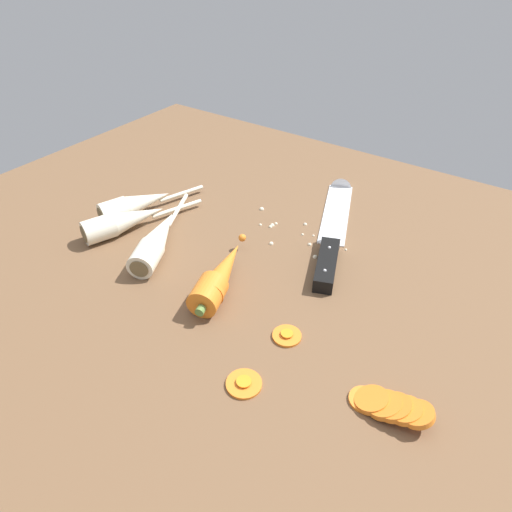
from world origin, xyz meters
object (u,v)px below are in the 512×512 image
at_px(parsnip_front, 125,221).
at_px(parsnip_mid_right, 157,239).
at_px(chefs_knife, 334,223).
at_px(whole_carrot, 220,276).
at_px(carrot_slice_stray_near, 244,383).
at_px(parsnip_mid_left, 136,204).
at_px(carrot_slice_stray_mid, 287,335).
at_px(carrot_slice_stack, 389,406).

relative_size(parsnip_front, parsnip_mid_right, 0.94).
xyz_separation_m(chefs_knife, parsnip_mid_right, (-0.20, -0.22, 0.01)).
bearing_deg(whole_carrot, carrot_slice_stray_near, -42.92).
relative_size(chefs_knife, parsnip_mid_left, 1.72).
distance_m(whole_carrot, carrot_slice_stray_mid, 0.13).
distance_m(chefs_knife, carrot_slice_stray_mid, 0.27).
relative_size(carrot_slice_stack, carrot_slice_stray_mid, 2.43).
height_order(parsnip_mid_left, parsnip_mid_right, same).
xyz_separation_m(whole_carrot, carrot_slice_stray_near, (0.13, -0.12, -0.02)).
distance_m(parsnip_front, carrot_slice_stack, 0.50).
relative_size(parsnip_mid_right, carrot_slice_stray_mid, 5.94).
distance_m(parsnip_front, carrot_slice_stray_near, 0.37).
bearing_deg(chefs_knife, parsnip_mid_right, -132.07).
xyz_separation_m(whole_carrot, carrot_slice_stack, (0.27, -0.06, -0.01)).
height_order(parsnip_mid_right, carrot_slice_stray_mid, parsnip_mid_right).
distance_m(chefs_knife, whole_carrot, 0.24).
height_order(parsnip_mid_left, carrot_slice_stack, parsnip_mid_left).
xyz_separation_m(whole_carrot, parsnip_front, (-0.22, 0.02, -0.00)).
bearing_deg(whole_carrot, carrot_slice_stack, -11.65).
distance_m(whole_carrot, parsnip_mid_left, 0.26).
height_order(parsnip_front, carrot_slice_stray_near, parsnip_front).
relative_size(parsnip_front, carrot_slice_stray_near, 4.97).
relative_size(chefs_knife, parsnip_front, 1.63).
bearing_deg(carrot_slice_stack, carrot_slice_stray_near, -157.55).
bearing_deg(parsnip_front, chefs_knife, 37.17).
relative_size(whole_carrot, carrot_slice_stray_near, 4.25).
xyz_separation_m(parsnip_front, carrot_slice_stack, (0.49, -0.08, -0.01)).
height_order(parsnip_front, parsnip_mid_left, same).
bearing_deg(parsnip_mid_left, carrot_slice_stray_near, -27.02).
relative_size(parsnip_mid_left, parsnip_mid_right, 0.89).
distance_m(carrot_slice_stray_near, carrot_slice_stray_mid, 0.09).
bearing_deg(carrot_slice_stack, parsnip_mid_right, 170.14).
xyz_separation_m(parsnip_mid_right, carrot_slice_stray_mid, (0.27, -0.04, -0.02)).
xyz_separation_m(parsnip_front, carrot_slice_stray_near, (0.35, -0.14, -0.02)).
bearing_deg(carrot_slice_stray_mid, carrot_slice_stray_near, -90.95).
relative_size(chefs_knife, carrot_slice_stray_mid, 9.04).
distance_m(parsnip_front, carrot_slice_stray_mid, 0.35).
xyz_separation_m(chefs_knife, whole_carrot, (-0.06, -0.24, 0.01)).
xyz_separation_m(whole_carrot, carrot_slice_stray_mid, (0.13, -0.03, -0.02)).
height_order(chefs_knife, carrot_slice_stray_near, chefs_knife).
bearing_deg(chefs_knife, parsnip_mid_left, -151.90).
bearing_deg(chefs_knife, carrot_slice_stray_mid, -75.58).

